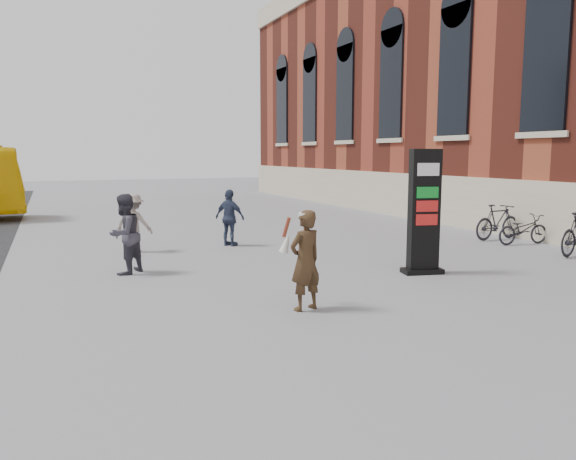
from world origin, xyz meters
name	(u,v)px	position (x,y,z in m)	size (l,w,h in m)	color
ground	(304,307)	(0.00, 0.00, 0.00)	(100.00, 100.00, 0.00)	#9E9EA3
info_pylon	(424,212)	(3.53, 1.51, 1.35)	(0.94, 0.61, 2.70)	black
woman	(305,259)	(-0.05, -0.13, 0.86)	(0.75, 0.71, 1.69)	#312011
pedestrian_a	(125,234)	(-2.45, 3.98, 0.87)	(0.85, 0.66, 1.74)	#383640
pedestrian_b	(134,223)	(-1.89, 6.75, 0.78)	(1.00, 0.58, 1.55)	gray
pedestrian_c	(230,218)	(0.75, 6.70, 0.80)	(0.94, 0.39, 1.60)	#303B55
bike_6	(523,229)	(8.60, 3.65, 0.43)	(0.58, 1.65, 0.87)	black
bike_7	(498,222)	(8.60, 4.66, 0.54)	(0.51, 1.80, 1.08)	black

